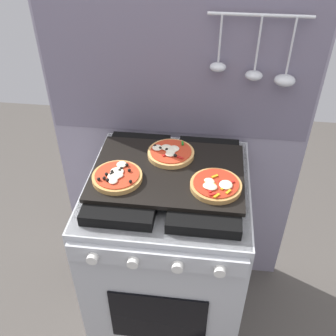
{
  "coord_description": "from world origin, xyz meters",
  "views": [
    {
      "loc": [
        0.13,
        -1.09,
        1.78
      ],
      "look_at": [
        0.0,
        0.0,
        0.93
      ],
      "focal_mm": 41.61,
      "sensor_mm": 36.0,
      "label": 1
    }
  ],
  "objects_px": {
    "baking_tray": "(168,172)",
    "pizza_center": "(170,153)",
    "stove": "(168,255)",
    "pizza_right": "(216,185)",
    "pizza_left": "(117,176)"
  },
  "relations": [
    {
      "from": "baking_tray",
      "to": "pizza_right",
      "type": "distance_m",
      "value": 0.19
    },
    {
      "from": "stove",
      "to": "pizza_left",
      "type": "xyz_separation_m",
      "value": [
        -0.17,
        -0.07,
        0.48
      ]
    },
    {
      "from": "baking_tray",
      "to": "pizza_center",
      "type": "bearing_deg",
      "value": 92.75
    },
    {
      "from": "stove",
      "to": "pizza_center",
      "type": "relative_size",
      "value": 5.15
    },
    {
      "from": "pizza_right",
      "to": "pizza_center",
      "type": "height_order",
      "value": "pizza_center"
    },
    {
      "from": "pizza_left",
      "to": "pizza_center",
      "type": "xyz_separation_m",
      "value": [
        0.16,
        0.16,
        -0.0
      ]
    },
    {
      "from": "baking_tray",
      "to": "stove",
      "type": "bearing_deg",
      "value": -90.0
    },
    {
      "from": "stove",
      "to": "pizza_left",
      "type": "distance_m",
      "value": 0.51
    },
    {
      "from": "baking_tray",
      "to": "pizza_left",
      "type": "xyz_separation_m",
      "value": [
        -0.17,
        -0.07,
        0.02
      ]
    },
    {
      "from": "stove",
      "to": "pizza_right",
      "type": "xyz_separation_m",
      "value": [
        0.17,
        -0.08,
        0.48
      ]
    },
    {
      "from": "stove",
      "to": "pizza_right",
      "type": "height_order",
      "value": "pizza_right"
    },
    {
      "from": "pizza_right",
      "to": "pizza_center",
      "type": "distance_m",
      "value": 0.24
    },
    {
      "from": "stove",
      "to": "pizza_center",
      "type": "xyz_separation_m",
      "value": [
        -0.0,
        0.09,
        0.48
      ]
    },
    {
      "from": "stove",
      "to": "baking_tray",
      "type": "bearing_deg",
      "value": 90.0
    },
    {
      "from": "stove",
      "to": "pizza_right",
      "type": "bearing_deg",
      "value": -23.71
    }
  ]
}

